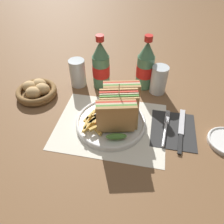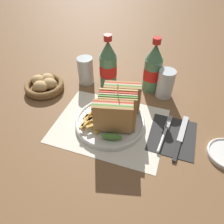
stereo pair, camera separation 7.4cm
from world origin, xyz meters
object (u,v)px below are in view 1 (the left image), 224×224
at_px(club_sandwich, 119,108).
at_px(glass_near, 159,81).
at_px(bread_basket, 37,91).
at_px(plate_main, 111,122).
at_px(coke_bottle_far, 145,66).
at_px(coke_bottle_near, 101,66).
at_px(knife, 181,130).
at_px(fork, 165,131).
at_px(glass_far, 78,73).

xyz_separation_m(club_sandwich, glass_near, (0.12, 0.22, -0.03)).
bearing_deg(glass_near, bread_basket, -165.89).
xyz_separation_m(plate_main, coke_bottle_far, (0.09, 0.25, 0.08)).
bearing_deg(club_sandwich, glass_near, 60.29).
xyz_separation_m(club_sandwich, coke_bottle_near, (-0.11, 0.21, 0.02)).
height_order(plate_main, bread_basket, bread_basket).
xyz_separation_m(club_sandwich, knife, (0.21, 0.01, -0.07)).
relative_size(knife, bread_basket, 1.31).
height_order(plate_main, club_sandwich, club_sandwich).
bearing_deg(coke_bottle_near, plate_main, -69.01).
height_order(knife, bread_basket, bread_basket).
distance_m(fork, bread_basket, 0.51).
bearing_deg(club_sandwich, coke_bottle_far, 75.26).
bearing_deg(bread_basket, coke_bottle_near, 25.57).
xyz_separation_m(club_sandwich, fork, (0.16, -0.01, -0.07)).
height_order(knife, glass_near, glass_near).
bearing_deg(fork, glass_near, 104.33).
height_order(club_sandwich, coke_bottle_near, coke_bottle_near).
relative_size(fork, glass_near, 1.52).
bearing_deg(plate_main, glass_far, 131.03).
bearing_deg(plate_main, glass_near, 56.03).
bearing_deg(bread_basket, plate_main, -17.78).
distance_m(fork, glass_near, 0.23).
relative_size(coke_bottle_near, glass_far, 1.93).
xyz_separation_m(knife, glass_near, (-0.09, 0.21, 0.04)).
relative_size(club_sandwich, glass_far, 1.77).
relative_size(coke_bottle_far, glass_near, 1.93).
height_order(coke_bottle_near, glass_far, coke_bottle_near).
distance_m(coke_bottle_far, bread_basket, 0.44).
bearing_deg(glass_near, coke_bottle_near, -178.93).
relative_size(plate_main, fork, 1.39).
relative_size(club_sandwich, knife, 0.97).
height_order(plate_main, glass_near, glass_near).
relative_size(knife, glass_near, 1.82).
bearing_deg(glass_far, coke_bottle_near, 5.49).
height_order(fork, bread_basket, bread_basket).
xyz_separation_m(plate_main, club_sandwich, (0.03, 0.00, 0.07)).
height_order(plate_main, glass_far, glass_far).
height_order(fork, knife, fork).
bearing_deg(bread_basket, glass_far, 36.60).
xyz_separation_m(coke_bottle_near, glass_far, (-0.10, -0.01, -0.04)).
bearing_deg(knife, glass_near, 118.26).
height_order(knife, coke_bottle_near, coke_bottle_near).
bearing_deg(glass_near, club_sandwich, -119.71).
relative_size(coke_bottle_far, glass_far, 1.93).
bearing_deg(glass_near, fork, -80.82).
xyz_separation_m(plate_main, glass_near, (0.15, 0.22, 0.04)).
bearing_deg(bread_basket, fork, -11.71).
relative_size(knife, glass_far, 1.82).
relative_size(coke_bottle_near, bread_basket, 1.40).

